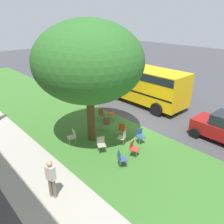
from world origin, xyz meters
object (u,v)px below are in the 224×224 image
at_px(street_tree, 89,62).
at_px(pedestrian_1, 51,178).
at_px(chair_6, 106,122).
at_px(chair_3, 123,137).
at_px(chair_8, 72,136).
at_px(chair_9, 110,112).
at_px(chair_5, 122,128).
at_px(chair_2, 101,143).
at_px(chair_7, 102,113).
at_px(school_bus, 129,78).
at_px(chair_0, 134,147).
at_px(chair_1, 121,158).
at_px(chair_4, 140,135).

distance_m(street_tree, pedestrian_1, 5.87).
bearing_deg(chair_6, chair_3, 165.39).
height_order(chair_8, chair_9, same).
xyz_separation_m(chair_5, chair_8, (1.27, 2.65, 0.00)).
bearing_deg(chair_2, chair_7, -40.60).
height_order(chair_2, pedestrian_1, pedestrian_1).
bearing_deg(chair_8, chair_3, -135.06).
distance_m(street_tree, chair_6, 4.22).
bearing_deg(chair_5, chair_7, -12.16).
bearing_deg(chair_7, street_tree, 126.73).
distance_m(chair_3, school_bus, 7.94).
bearing_deg(chair_6, chair_0, 164.15).
bearing_deg(chair_9, chair_2, 131.14).
relative_size(street_tree, chair_8, 7.50).
distance_m(chair_6, school_bus, 6.38).
bearing_deg(chair_2, school_bus, -55.63).
height_order(chair_3, chair_5, same).
bearing_deg(school_bus, street_tree, 117.58).
bearing_deg(chair_7, school_bus, -67.14).
height_order(chair_1, chair_8, same).
xyz_separation_m(chair_3, chair_8, (1.98, 1.98, 0.00)).
height_order(chair_1, chair_7, same).
distance_m(chair_4, chair_7, 3.75).
relative_size(street_tree, chair_1, 7.50).
height_order(chair_7, school_bus, school_bus).
bearing_deg(pedestrian_1, chair_2, -71.59).
bearing_deg(chair_9, chair_7, 64.22).
distance_m(chair_3, chair_7, 3.45).
bearing_deg(chair_3, chair_6, -14.61).
bearing_deg(chair_0, chair_2, 33.97).
bearing_deg(chair_5, chair_1, 134.13).
xyz_separation_m(chair_3, chair_7, (3.23, -1.22, 0.00)).
height_order(street_tree, chair_0, street_tree).
xyz_separation_m(street_tree, chair_1, (-3.02, 0.58, -3.97)).
bearing_deg(chair_2, chair_3, -101.74).
distance_m(chair_0, chair_4, 1.38).
relative_size(chair_6, school_bus, 0.08).
height_order(chair_1, pedestrian_1, pedestrian_1).
height_order(street_tree, chair_7, street_tree).
bearing_deg(pedestrian_1, chair_7, -55.61).
bearing_deg(chair_9, pedestrian_1, 120.41).
xyz_separation_m(street_tree, pedestrian_1, (-2.55, 3.91, -3.57)).
bearing_deg(chair_8, pedestrian_1, 135.54).
xyz_separation_m(chair_8, pedestrian_1, (-2.87, 2.81, 0.41)).
xyz_separation_m(chair_9, pedestrian_1, (-3.85, 6.55, 0.41)).
xyz_separation_m(chair_1, chair_4, (0.85, -2.32, 0.00)).
relative_size(chair_5, chair_9, 1.00).
xyz_separation_m(chair_6, chair_9, (1.01, -1.25, 0.00)).
distance_m(chair_1, chair_6, 3.86).
bearing_deg(chair_4, chair_8, 48.75).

